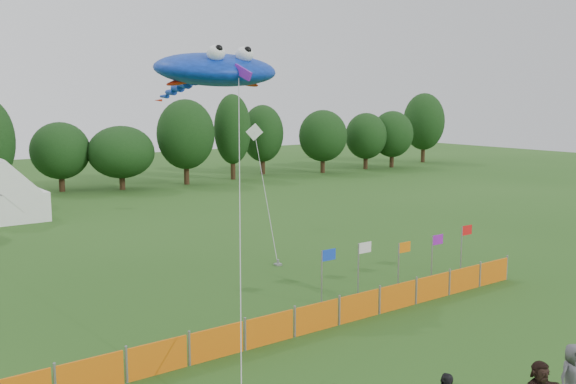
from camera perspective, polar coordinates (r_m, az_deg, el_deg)
treeline at (r=56.40m, az=-22.73°, el=3.74°), size 104.57×8.78×8.36m
tent_right at (r=46.13m, az=-23.59°, el=-0.41°), size 4.52×3.62×3.19m
barrier_fence at (r=22.79m, az=2.55°, el=-11.06°), size 21.90×0.06×1.00m
flag_row at (r=28.03m, az=9.92°, el=-5.48°), size 8.73×0.52×2.23m
spectator_e at (r=18.87m, az=23.96°, el=-14.78°), size 0.97×0.75×1.77m
stingray_kite at (r=27.90m, az=-6.74°, el=10.67°), size 9.04×18.81×10.23m
small_kite_white at (r=38.45m, az=-2.48°, el=2.42°), size 6.05×10.41×6.49m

